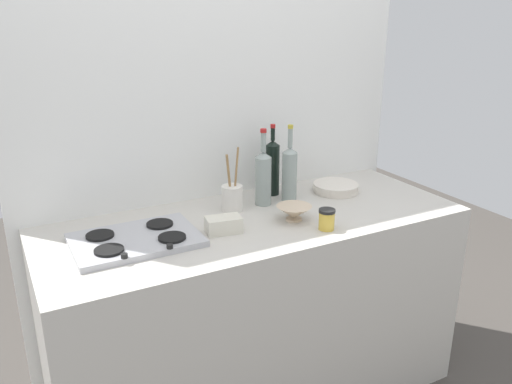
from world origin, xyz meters
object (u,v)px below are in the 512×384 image
object	(u,v)px
stovetop_hob	(136,240)
mixing_bowl	(294,212)
wine_bottle_mid_right	(289,173)
condiment_jar_front	(327,219)
plate_stack	(336,188)
utensil_crock	(232,197)
wine_bottle_mid_left	(263,177)
wine_bottle_leftmost	(272,167)
butter_dish	(224,225)

from	to	relation	value
stovetop_hob	mixing_bowl	bearing A→B (deg)	-7.32
wine_bottle_mid_right	condiment_jar_front	xyz separation A→B (m)	(-0.04, -0.36, -0.09)
plate_stack	utensil_crock	distance (m)	0.55
stovetop_hob	mixing_bowl	world-z (taller)	mixing_bowl
wine_bottle_mid_left	utensil_crock	xyz separation A→B (m)	(-0.16, -0.01, -0.07)
wine_bottle_leftmost	utensil_crock	world-z (taller)	wine_bottle_leftmost
stovetop_hob	wine_bottle_mid_left	distance (m)	0.65
plate_stack	wine_bottle_leftmost	distance (m)	0.33
mixing_bowl	butter_dish	size ratio (longest dim) A/B	1.07
wine_bottle_leftmost	butter_dish	world-z (taller)	wine_bottle_leftmost
stovetop_hob	condiment_jar_front	xyz separation A→B (m)	(0.72, -0.23, 0.03)
stovetop_hob	wine_bottle_mid_right	world-z (taller)	wine_bottle_mid_right
wine_bottle_mid_right	utensil_crock	world-z (taller)	wine_bottle_mid_right
butter_dish	utensil_crock	distance (m)	0.24
plate_stack	wine_bottle_leftmost	size ratio (longest dim) A/B	0.66
mixing_bowl	condiment_jar_front	bearing A→B (deg)	-65.29
wine_bottle_leftmost	wine_bottle_mid_right	distance (m)	0.11
condiment_jar_front	wine_bottle_mid_right	bearing A→B (deg)	83.24
mixing_bowl	condiment_jar_front	size ratio (longest dim) A/B	1.75
mixing_bowl	plate_stack	bearing A→B (deg)	30.00
plate_stack	stovetop_hob	bearing A→B (deg)	-172.73
wine_bottle_mid_left	condiment_jar_front	world-z (taller)	wine_bottle_mid_left
plate_stack	utensil_crock	size ratio (longest dim) A/B	0.78
mixing_bowl	utensil_crock	distance (m)	0.29
wine_bottle_mid_right	plate_stack	bearing A→B (deg)	-0.88
wine_bottle_mid_right	utensil_crock	distance (m)	0.30
butter_dish	condiment_jar_front	world-z (taller)	condiment_jar_front
mixing_bowl	condiment_jar_front	distance (m)	0.16
wine_bottle_leftmost	wine_bottle_mid_right	xyz separation A→B (m)	(0.03, -0.11, -0.00)
wine_bottle_mid_left	condiment_jar_front	size ratio (longest dim) A/B	4.09
plate_stack	mixing_bowl	bearing A→B (deg)	-150.00
stovetop_hob	mixing_bowl	xyz separation A→B (m)	(0.65, -0.08, 0.02)
utensil_crock	condiment_jar_front	distance (m)	0.44
condiment_jar_front	mixing_bowl	bearing A→B (deg)	114.71
plate_stack	wine_bottle_mid_right	xyz separation A→B (m)	(-0.26, 0.00, 0.11)
stovetop_hob	condiment_jar_front	world-z (taller)	condiment_jar_front
wine_bottle_leftmost	condiment_jar_front	distance (m)	0.48
butter_dish	utensil_crock	bearing A→B (deg)	55.95
stovetop_hob	utensil_crock	bearing A→B (deg)	16.44
plate_stack	wine_bottle_mid_right	world-z (taller)	wine_bottle_mid_right
plate_stack	butter_dish	distance (m)	0.71
utensil_crock	butter_dish	bearing A→B (deg)	-124.05
wine_bottle_leftmost	mixing_bowl	xyz separation A→B (m)	(-0.08, -0.33, -0.10)
wine_bottle_mid_right	butter_dish	size ratio (longest dim) A/B	2.55
wine_bottle_mid_left	wine_bottle_mid_right	size ratio (longest dim) A/B	0.98
stovetop_hob	butter_dish	bearing A→B (deg)	-9.61
wine_bottle_mid_left	butter_dish	xyz separation A→B (m)	(-0.29, -0.20, -0.10)
condiment_jar_front	wine_bottle_mid_left	bearing A→B (deg)	103.32
butter_dish	plate_stack	bearing A→B (deg)	15.35
butter_dish	condiment_jar_front	distance (m)	0.41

